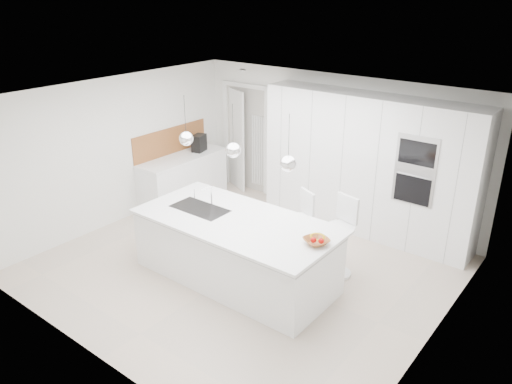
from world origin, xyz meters
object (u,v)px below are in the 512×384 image
Objects in this scene: fruit_bowl at (316,241)px; island_base at (235,251)px; espresso_machine at (199,143)px; bar_stool_left at (301,229)px; bar_stool_right at (340,238)px.

island_base is at bearing -174.61° from fruit_bowl.
espresso_machine is 0.29× the size of bar_stool_left.
island_base is at bearing -90.96° from bar_stool_left.
fruit_bowl is 1.20m from bar_stool_left.
bar_stool_left is 0.93× the size of bar_stool_right.
espresso_machine reaches higher than island_base.
espresso_machine is (-2.53, 1.94, 0.63)m from island_base.
bar_stool_left reaches higher than island_base.
bar_stool_left is at bearing -165.09° from bar_stool_right.
bar_stool_right is at bearing 41.44° from island_base.
bar_stool_right is at bearing 97.70° from fruit_bowl.
fruit_bowl is at bearing -23.15° from bar_stool_left.
bar_stool_right is (-0.12, 0.86, -0.35)m from fruit_bowl.
bar_stool_right is (0.64, 0.02, 0.04)m from bar_stool_left.
espresso_machine is at bearing -173.17° from bar_stool_left.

